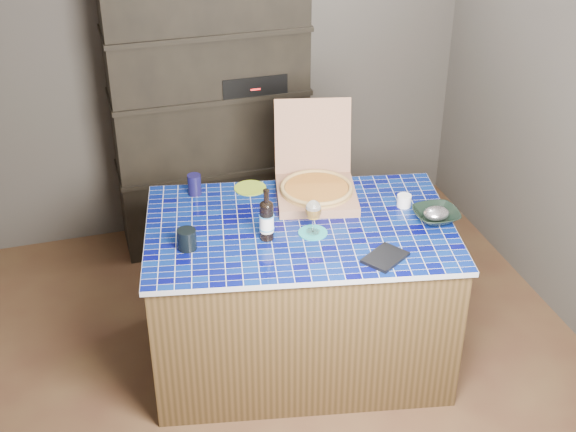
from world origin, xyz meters
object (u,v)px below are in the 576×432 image
object	(u,v)px
mead_bottle	(267,220)
bowl	(436,215)
kitchen_island	(299,294)
pizza_box	(316,186)
wine_glass	(313,211)
dvd_case	(385,257)

from	to	relation	value
mead_bottle	bowl	world-z (taller)	mead_bottle
kitchen_island	bowl	world-z (taller)	bowl
pizza_box	mead_bottle	distance (m)	0.49
wine_glass	dvd_case	distance (m)	0.42
kitchen_island	dvd_case	world-z (taller)	dvd_case
dvd_case	bowl	bearing A→B (deg)	90.34
pizza_box	bowl	distance (m)	0.65
wine_glass	bowl	distance (m)	0.64
wine_glass	dvd_case	xyz separation A→B (m)	(0.25, -0.31, -0.12)
dvd_case	mead_bottle	bearing A→B (deg)	-157.68
mead_bottle	kitchen_island	bearing A→B (deg)	20.11
wine_glass	dvd_case	world-z (taller)	wine_glass
mead_bottle	dvd_case	world-z (taller)	mead_bottle
kitchen_island	wine_glass	distance (m)	0.55
pizza_box	dvd_case	bearing A→B (deg)	-66.53
pizza_box	wine_glass	bearing A→B (deg)	-97.63
pizza_box	dvd_case	world-z (taller)	pizza_box
mead_bottle	bowl	size ratio (longest dim) A/B	1.20
dvd_case	bowl	world-z (taller)	bowl
bowl	dvd_case	bearing A→B (deg)	-146.04
dvd_case	kitchen_island	bearing A→B (deg)	-177.03
mead_bottle	dvd_case	bearing A→B (deg)	-34.06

